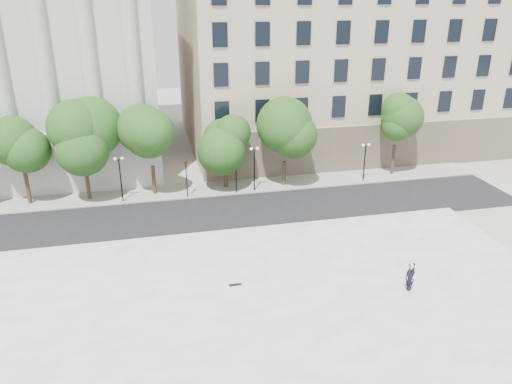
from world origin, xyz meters
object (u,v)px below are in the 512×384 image
traffic_light_east (236,156)px  skateboard (235,285)px  traffic_light_west (186,161)px  person_lying (409,286)px

traffic_light_east → skateboard: 16.99m
traffic_light_west → skateboard: bearing=-84.7°
person_lying → skateboard: 11.03m
traffic_light_west → person_lying: 23.00m
traffic_light_west → skateboard: (1.52, -16.38, -3.14)m
traffic_light_west → person_lying: (12.15, -19.31, -2.92)m
traffic_light_east → person_lying: bearing=-68.8°
traffic_light_west → person_lying: bearing=-57.8°
traffic_light_west → traffic_light_east: 4.65m
traffic_light_east → skateboard: (-3.13, -16.38, -3.26)m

